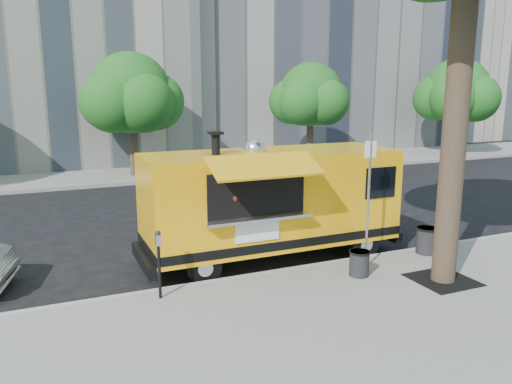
# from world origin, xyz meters

# --- Properties ---
(ground) EXTENTS (120.00, 120.00, 0.00)m
(ground) POSITION_xyz_m (0.00, 0.00, 0.00)
(ground) COLOR black
(ground) RESTS_ON ground
(sidewalk) EXTENTS (60.00, 6.00, 0.15)m
(sidewalk) POSITION_xyz_m (0.00, -4.00, 0.07)
(sidewalk) COLOR gray
(sidewalk) RESTS_ON ground
(curb) EXTENTS (60.00, 0.14, 0.16)m
(curb) POSITION_xyz_m (0.00, -0.93, 0.07)
(curb) COLOR #999993
(curb) RESTS_ON ground
(far_sidewalk) EXTENTS (60.00, 5.00, 0.15)m
(far_sidewalk) POSITION_xyz_m (0.00, 13.50, 0.07)
(far_sidewalk) COLOR gray
(far_sidewalk) RESTS_ON ground
(building_mid) EXTENTS (20.00, 14.00, 20.00)m
(building_mid) POSITION_xyz_m (12.00, 23.00, 10.00)
(building_mid) COLOR gray
(building_mid) RESTS_ON ground
(building_right) EXTENTS (16.00, 12.00, 16.00)m
(building_right) POSITION_xyz_m (30.00, 24.00, 8.00)
(building_right) COLOR #B0A993
(building_right) RESTS_ON ground
(tree_well) EXTENTS (1.20, 1.20, 0.02)m
(tree_well) POSITION_xyz_m (2.60, -2.80, 0.15)
(tree_well) COLOR black
(tree_well) RESTS_ON sidewalk
(far_tree_b) EXTENTS (3.60, 3.60, 5.50)m
(far_tree_b) POSITION_xyz_m (-1.00, 12.70, 3.83)
(far_tree_b) COLOR #33261C
(far_tree_b) RESTS_ON far_sidewalk
(far_tree_c) EXTENTS (3.24, 3.24, 5.21)m
(far_tree_c) POSITION_xyz_m (8.00, 12.40, 3.72)
(far_tree_c) COLOR #33261C
(far_tree_c) RESTS_ON far_sidewalk
(far_tree_d) EXTENTS (3.78, 3.78, 5.64)m
(far_tree_d) POSITION_xyz_m (18.00, 12.60, 3.89)
(far_tree_d) COLOR #33261C
(far_tree_d) RESTS_ON far_sidewalk
(sign_post) EXTENTS (0.28, 0.06, 3.00)m
(sign_post) POSITION_xyz_m (1.55, -1.55, 1.85)
(sign_post) COLOR silver
(sign_post) RESTS_ON sidewalk
(parking_meter) EXTENTS (0.11, 0.11, 1.33)m
(parking_meter) POSITION_xyz_m (-3.00, -1.35, 0.98)
(parking_meter) COLOR black
(parking_meter) RESTS_ON sidewalk
(food_truck) EXTENTS (6.33, 2.91, 3.11)m
(food_truck) POSITION_xyz_m (0.04, 0.17, 1.46)
(food_truck) COLOR #FFAC0D
(food_truck) RESTS_ON ground
(trash_bin_left) EXTENTS (0.45, 0.45, 0.54)m
(trash_bin_left) POSITION_xyz_m (1.15, -1.88, 0.44)
(trash_bin_left) COLOR black
(trash_bin_left) RESTS_ON sidewalk
(trash_bin_right) EXTENTS (0.53, 0.53, 0.64)m
(trash_bin_right) POSITION_xyz_m (3.50, -1.30, 0.49)
(trash_bin_right) COLOR black
(trash_bin_right) RESTS_ON sidewalk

